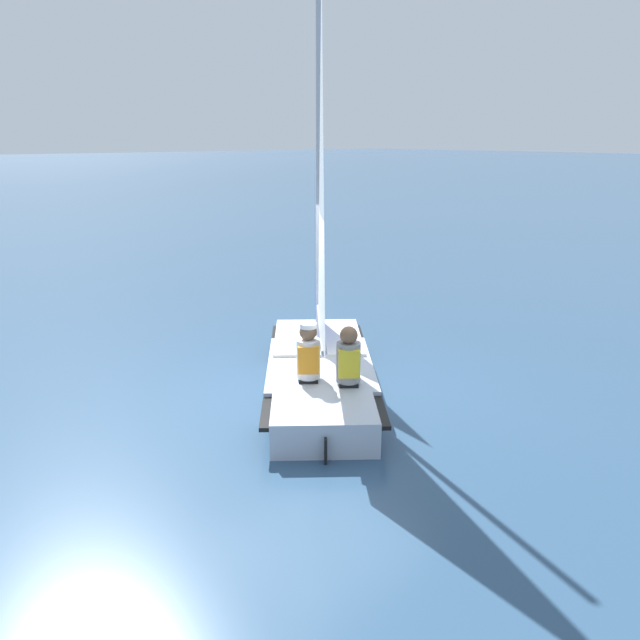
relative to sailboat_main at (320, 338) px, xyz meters
name	(u,v)px	position (x,y,z in m)	size (l,w,h in m)	color
ground_plane	(320,390)	(-0.03, 0.02, -0.78)	(260.00, 260.00, 0.00)	#2D4C6B
sailboat_main	(320,338)	(0.00, 0.00, 0.00)	(3.86, 3.46, 5.45)	#B2BCCC
sailor_helm	(308,364)	(0.38, -0.51, -0.15)	(0.43, 0.42, 1.16)	black
sailor_crew	(348,369)	(0.80, -0.21, -0.16)	(0.43, 0.42, 1.16)	black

